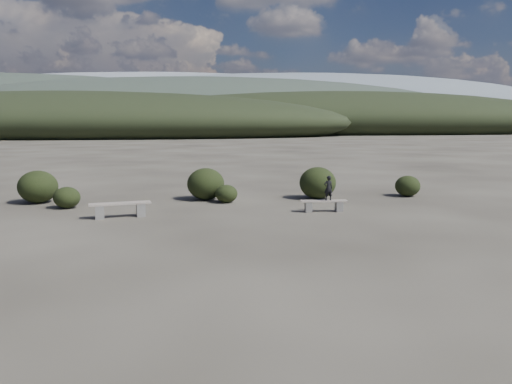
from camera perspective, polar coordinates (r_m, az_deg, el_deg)
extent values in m
plane|color=#302C25|center=(11.13, -1.76, -8.24)|extent=(1200.00, 1200.00, 0.00)
cube|color=slate|center=(16.85, -17.46, -2.20)|extent=(0.35, 0.43, 0.44)
cube|color=slate|center=(16.93, -13.04, -1.99)|extent=(0.35, 0.43, 0.44)
cube|color=gray|center=(16.84, -15.27, -1.28)|extent=(2.00, 0.82, 0.05)
cube|color=slate|center=(17.34, 6.00, -1.71)|extent=(0.23, 0.32, 0.36)
cube|color=slate|center=(17.57, 9.46, -1.65)|extent=(0.23, 0.32, 0.36)
cube|color=gray|center=(17.42, 7.76, -1.03)|extent=(1.62, 0.38, 0.04)
imported|color=black|center=(17.38, 8.27, 0.45)|extent=(0.34, 0.25, 0.86)
ellipsoid|color=black|center=(19.24, -20.81, -0.60)|extent=(0.95, 0.95, 0.77)
ellipsoid|color=black|center=(19.98, -5.76, 0.93)|extent=(1.48, 1.48, 1.27)
ellipsoid|color=black|center=(19.23, -3.41, -0.20)|extent=(0.87, 0.87, 0.69)
ellipsoid|color=black|center=(20.29, 7.06, 1.04)|extent=(1.47, 1.47, 1.29)
ellipsoid|color=black|center=(21.76, 16.94, 0.66)|extent=(1.04, 1.04, 0.86)
ellipsoid|color=black|center=(20.86, -23.66, 0.55)|extent=(1.48, 1.48, 1.25)
ellipsoid|color=black|center=(103.51, -19.92, 7.46)|extent=(110.00, 40.00, 12.00)
ellipsoid|color=black|center=(125.85, 10.41, 8.06)|extent=(120.00, 44.00, 14.00)
ellipsoid|color=#2C362C|center=(170.66, -6.03, 8.90)|extent=(190.00, 64.00, 24.00)
ellipsoid|color=slate|center=(318.69, 6.70, 9.35)|extent=(340.00, 110.00, 44.00)
ellipsoid|color=gray|center=(411.79, -10.44, 9.37)|extent=(460.00, 140.00, 56.00)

